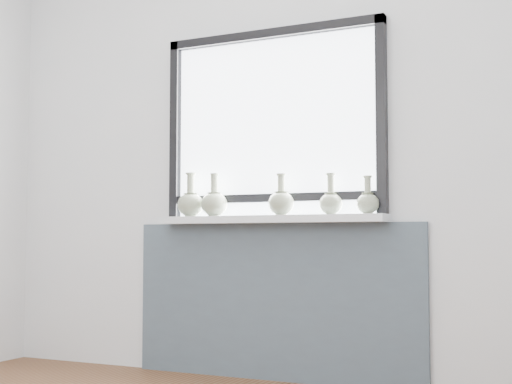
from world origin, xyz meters
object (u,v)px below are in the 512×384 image
at_px(vase_a, 190,203).
at_px(vase_b, 214,203).
at_px(vase_d, 331,202).
at_px(vase_e, 368,202).
at_px(windowsill, 268,219).
at_px(vase_c, 281,202).

relative_size(vase_a, vase_b, 1.04).
xyz_separation_m(vase_b, vase_d, (0.68, 0.02, -0.01)).
xyz_separation_m(vase_b, vase_e, (0.89, 0.02, -0.01)).
xyz_separation_m(windowsill, vase_c, (0.08, -0.02, 0.09)).
xyz_separation_m(vase_a, vase_e, (1.05, 0.01, -0.02)).
height_order(windowsill, vase_d, vase_d).
bearing_deg(windowsill, vase_d, 1.52).
bearing_deg(vase_e, vase_a, -179.45).
distance_m(vase_a, vase_d, 0.84).
bearing_deg(windowsill, vase_a, -178.88).
xyz_separation_m(windowsill, vase_b, (-0.33, -0.02, 0.10)).
xyz_separation_m(vase_d, vase_e, (0.20, -0.01, -0.01)).
distance_m(vase_a, vase_c, 0.57).
distance_m(vase_d, vase_e, 0.20).
height_order(windowsill, vase_c, vase_c).
relative_size(vase_a, vase_d, 1.15).
height_order(windowsill, vase_a, vase_a).
xyz_separation_m(vase_a, vase_b, (0.16, -0.01, -0.00)).
distance_m(windowsill, vase_a, 0.50).
bearing_deg(vase_c, vase_a, 179.04).
height_order(vase_d, vase_e, vase_d).
bearing_deg(vase_d, vase_c, -174.03).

